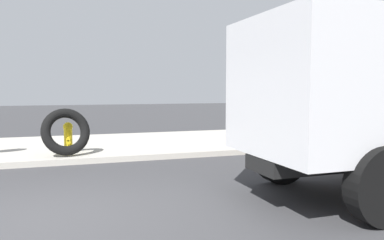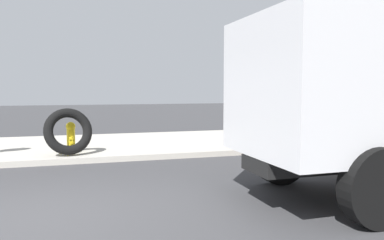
% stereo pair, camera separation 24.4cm
% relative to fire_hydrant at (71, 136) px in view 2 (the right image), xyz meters
% --- Properties ---
extents(ground_plane, '(80.00, 80.00, 0.00)m').
position_rel_fire_hydrant_xyz_m(ground_plane, '(-0.56, -4.94, -0.59)').
color(ground_plane, '#38383A').
extents(sidewalk_curb, '(36.00, 5.00, 0.15)m').
position_rel_fire_hydrant_xyz_m(sidewalk_curb, '(-0.56, 1.56, -0.52)').
color(sidewalk_curb, '#ADA89E').
rests_on(sidewalk_curb, ground).
extents(fire_hydrant, '(0.25, 0.56, 0.83)m').
position_rel_fire_hydrant_xyz_m(fire_hydrant, '(0.00, 0.00, 0.00)').
color(fire_hydrant, yellow).
rests_on(fire_hydrant, sidewalk_curb).
extents(loose_tire, '(1.32, 0.83, 1.24)m').
position_rel_fire_hydrant_xyz_m(loose_tire, '(-0.05, -0.44, 0.18)').
color(loose_tire, black).
rests_on(loose_tire, sidewalk_curb).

